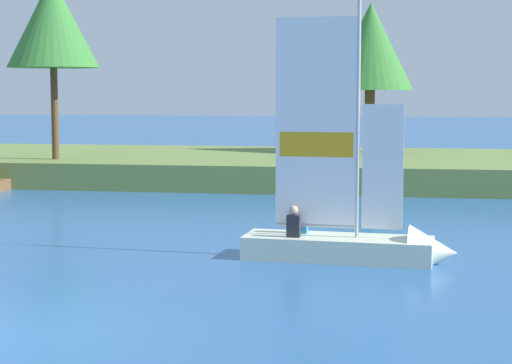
% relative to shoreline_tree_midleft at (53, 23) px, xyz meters
% --- Properties ---
extents(shore_bank, '(80.00, 10.22, 0.96)m').
position_rel_shoreline_tree_midleft_xyz_m(shore_bank, '(6.69, 3.27, -5.59)').
color(shore_bank, olive).
rests_on(shore_bank, ground).
extents(shoreline_tree_midleft, '(3.43, 3.43, 6.81)m').
position_rel_shoreline_tree_midleft_xyz_m(shoreline_tree_midleft, '(0.00, 0.00, 0.00)').
color(shoreline_tree_midleft, brown).
rests_on(shoreline_tree_midleft, shore_bank).
extents(shoreline_tree_centre, '(3.57, 3.57, 6.21)m').
position_rel_shoreline_tree_midleft_xyz_m(shoreline_tree_centre, '(11.59, 5.63, -0.73)').
color(shoreline_tree_centre, brown).
rests_on(shoreline_tree_centre, shore_bank).
extents(sailboat, '(4.60, 1.58, 5.96)m').
position_rel_shoreline_tree_midleft_xyz_m(sailboat, '(12.11, -12.94, -5.59)').
color(sailboat, silver).
rests_on(sailboat, ground).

